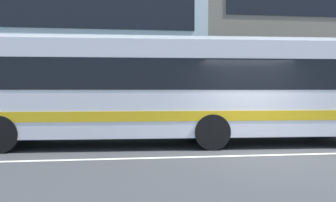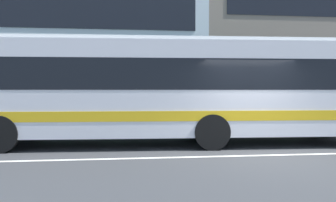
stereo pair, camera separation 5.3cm
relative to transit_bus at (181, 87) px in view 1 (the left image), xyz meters
name	(u,v)px [view 1 (the left image)]	position (x,y,z in m)	size (l,w,h in m)	color
ground_plane	(261,155)	(1.74, -2.14, -1.75)	(160.00, 160.00, 0.00)	#393A3D
lane_centre_line	(261,155)	(1.74, -2.14, -1.75)	(60.00, 0.16, 0.01)	silver
hedge_row_far	(118,122)	(-1.96, 3.42, -1.38)	(18.45, 1.10, 0.73)	#164E28
apartment_block_left	(48,38)	(-6.54, 12.46, 3.21)	(18.45, 9.92, 9.91)	silver
transit_bus	(181,87)	(0.00, 0.00, 0.00)	(12.02, 3.06, 3.17)	silver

